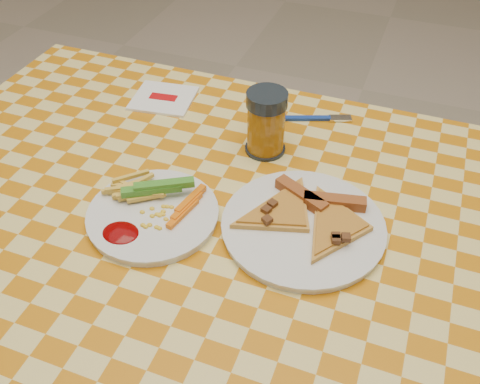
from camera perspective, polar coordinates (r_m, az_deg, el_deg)
name	(u,v)px	position (r m, az deg, el deg)	size (l,w,h in m)	color
table	(228,253)	(0.93, -1.31, -6.55)	(1.28, 0.88, 0.76)	silver
plate_left	(153,216)	(0.90, -9.25, -2.50)	(0.21, 0.21, 0.01)	silver
plate_right	(303,227)	(0.87, 6.73, -3.75)	(0.26, 0.26, 0.01)	silver
fries_veggies	(152,201)	(0.90, -9.40, -0.96)	(0.18, 0.17, 0.04)	#EAB04A
pizza_slices	(308,215)	(0.87, 7.29, -2.49)	(0.27, 0.23, 0.02)	gold
drink_glass	(266,123)	(0.99, 2.80, 7.35)	(0.08, 0.08, 0.13)	black
napkin	(163,98)	(1.19, -8.16, 9.87)	(0.14, 0.13, 0.01)	white
fork	(317,118)	(1.12, 8.26, 7.81)	(0.14, 0.07, 0.01)	navy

